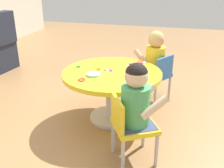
% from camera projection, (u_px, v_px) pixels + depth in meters
% --- Properties ---
extents(ground_plane, '(10.00, 10.00, 0.00)m').
position_uv_depth(ground_plane, '(112.00, 118.00, 2.67)').
color(ground_plane, '#9E7247').
extents(craft_table, '(0.93, 0.93, 0.50)m').
position_uv_depth(craft_table, '(112.00, 83.00, 2.52)').
color(craft_table, silver).
rests_on(craft_table, ground).
extents(child_chair_left, '(0.41, 0.41, 0.54)m').
position_uv_depth(child_chair_left, '(130.00, 125.00, 1.97)').
color(child_chair_left, '#B7B7BC').
rests_on(child_chair_left, ground).
extents(seated_child_left, '(0.41, 0.43, 0.51)m').
position_uv_depth(seated_child_left, '(136.00, 97.00, 1.89)').
color(seated_child_left, '#3F4772').
rests_on(seated_child_left, ground).
extents(child_chair_right, '(0.41, 0.41, 0.54)m').
position_uv_depth(child_chair_right, '(157.00, 75.00, 2.94)').
color(child_chair_right, '#B7B7BC').
rests_on(child_chair_right, ground).
extents(seated_child_right, '(0.41, 0.44, 0.51)m').
position_uv_depth(seated_child_right, '(155.00, 55.00, 2.88)').
color(seated_child_right, '#3F4772').
rests_on(seated_child_right, ground).
extents(rolling_pin, '(0.18, 0.18, 0.05)m').
position_uv_depth(rolling_pin, '(136.00, 65.00, 2.59)').
color(rolling_pin, '#D83F3F').
rests_on(rolling_pin, craft_table).
extents(craft_scissors, '(0.13, 0.14, 0.01)m').
position_uv_depth(craft_scissors, '(108.00, 70.00, 2.51)').
color(craft_scissors, silver).
rests_on(craft_scissors, craft_table).
extents(playdough_blob_0, '(0.12, 0.12, 0.02)m').
position_uv_depth(playdough_blob_0, '(93.00, 75.00, 2.39)').
color(playdough_blob_0, '#8CCCF2').
rests_on(playdough_blob_0, craft_table).
extents(cookie_cutter_0, '(0.05, 0.05, 0.01)m').
position_uv_depth(cookie_cutter_0, '(94.00, 72.00, 2.45)').
color(cookie_cutter_0, red).
rests_on(cookie_cutter_0, craft_table).
extents(cookie_cutter_1, '(0.05, 0.05, 0.01)m').
position_uv_depth(cookie_cutter_1, '(78.00, 67.00, 2.60)').
color(cookie_cutter_1, '#4CB259').
rests_on(cookie_cutter_1, craft_table).
extents(cookie_cutter_2, '(0.05, 0.05, 0.01)m').
position_uv_depth(cookie_cutter_2, '(99.00, 69.00, 2.53)').
color(cookie_cutter_2, orange).
rests_on(cookie_cutter_2, craft_table).
extents(cookie_cutter_3, '(0.07, 0.07, 0.01)m').
position_uv_depth(cookie_cutter_3, '(82.00, 80.00, 2.28)').
color(cookie_cutter_3, red).
rests_on(cookie_cutter_3, craft_table).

